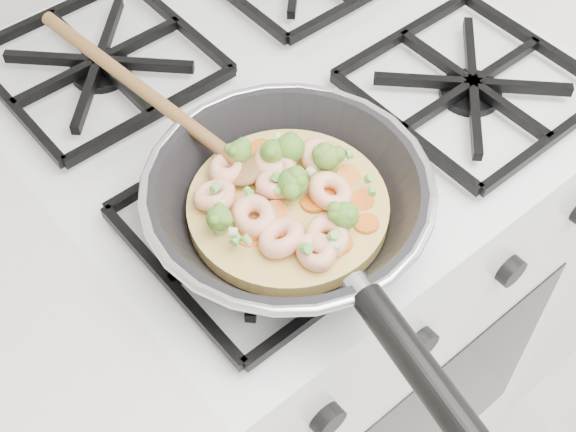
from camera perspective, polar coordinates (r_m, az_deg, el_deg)
stove at (r=1.27m, az=-0.23°, el=-5.33°), size 0.60×0.60×0.92m
skillet at (r=0.75m, az=0.03°, el=1.03°), size 0.27×0.61×0.09m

